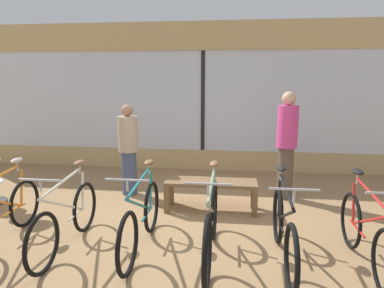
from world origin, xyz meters
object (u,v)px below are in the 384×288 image
Objects in this scene: bicycle_center_left at (141,219)px; bicycle_far_right at (366,235)px; bicycle_left at (67,219)px; bicycle_right at (284,230)px; bicycle_far_left at (0,214)px; display_bench at (211,186)px; customer_near_rack at (287,143)px; bicycle_center_right at (211,225)px; customer_by_window at (129,148)px.

bicycle_center_left is 1.02× the size of bicycle_far_right.
bicycle_left is 2.53m from bicycle_right.
bicycle_far_left is 1.21× the size of display_bench.
bicycle_left is at bearing -143.01° from customer_near_rack.
bicycle_center_right is (0.84, -0.11, 0.02)m from bicycle_center_left.
bicycle_center_right reaches higher than bicycle_left.
bicycle_left is at bearing 179.06° from bicycle_center_right.
bicycle_far_left is 1.01× the size of bicycle_far_right.
bicycle_right reaches higher than bicycle_far_left.
customer_by_window is (-1.48, 0.59, 0.44)m from display_bench.
display_bench is at bearing 41.05° from bicycle_left.
bicycle_right is at bearing -3.58° from bicycle_center_left.
bicycle_far_right is (0.86, -0.01, 0.00)m from bicycle_right.
bicycle_left is 1.21× the size of display_bench.
bicycle_center_left is at bearing 177.48° from bicycle_far_right.
customer_by_window reaches higher than display_bench.
bicycle_far_right is (3.39, -0.02, 0.01)m from bicycle_left.
customer_near_rack is at bearing 30.76° from display_bench.
bicycle_left is at bearing 179.60° from bicycle_far_right.
customer_by_window is at bearing 127.84° from bicycle_center_right.
bicycle_left reaches higher than bicycle_far_left.
bicycle_center_right reaches higher than bicycle_far_right.
bicycle_center_left is at bearing 176.42° from bicycle_right.
bicycle_far_left is at bearing -178.27° from bicycle_center_left.
bicycle_far_left is 0.89m from bicycle_left.
bicycle_far_left is at bearing 178.67° from bicycle_center_right.
bicycle_center_right is 1.08× the size of bicycle_far_right.
bicycle_far_right is (1.66, 0.00, -0.02)m from bicycle_center_right.
bicycle_far_right reaches higher than bicycle_far_left.
bicycle_left is 0.90m from bicycle_center_left.
bicycle_far_left is 3.41m from bicycle_right.
bicycle_center_left is 0.85m from bicycle_center_right.
customer_near_rack reaches higher than bicycle_center_left.
bicycle_far_left is 2.87m from display_bench.
bicycle_center_left is 2.89m from customer_near_rack.
bicycle_far_left is 0.93× the size of bicycle_center_right.
bicycle_center_left is 0.95× the size of bicycle_center_right.
bicycle_center_right is (2.62, -0.06, 0.03)m from bicycle_far_left.
bicycle_far_left is at bearing 179.25° from bicycle_far_right.
bicycle_left is 2.16m from display_bench.
bicycle_right is (0.80, 0.01, -0.02)m from bicycle_center_right.
customer_by_window is (-0.74, 1.92, 0.45)m from bicycle_center_left.
customer_near_rack is at bearing 81.77° from bicycle_right.
bicycle_far_right is 1.07× the size of customer_by_window.
bicycle_left is at bearing -174.49° from bicycle_center_left.
bicycle_far_left is at bearing -117.64° from customer_by_window.
bicycle_left is at bearing -2.08° from bicycle_far_left.
bicycle_center_right is 1.05× the size of bicycle_right.
customer_by_window is at bearing 139.62° from bicycle_right.
customer_near_rack is (1.95, 2.05, 0.58)m from bicycle_center_left.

